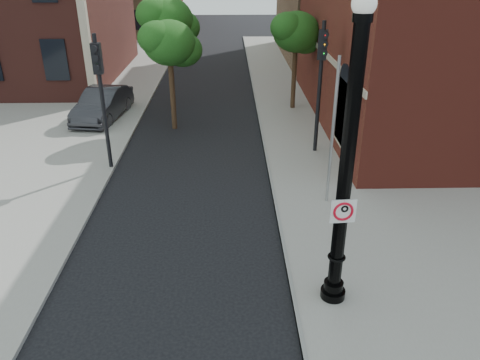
{
  "coord_description": "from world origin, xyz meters",
  "views": [
    {
      "loc": [
        0.52,
        -8.67,
        7.63
      ],
      "look_at": [
        0.78,
        2.0,
        2.46
      ],
      "focal_mm": 35.0,
      "sensor_mm": 36.0,
      "label": 1
    }
  ],
  "objects_px": {
    "lamppost": "(345,181)",
    "no_parking_sign": "(343,211)",
    "traffic_signal_left": "(100,82)",
    "traffic_signal_right": "(321,67)",
    "parked_car": "(103,104)"
  },
  "relations": [
    {
      "from": "lamppost",
      "to": "traffic_signal_left",
      "type": "height_order",
      "value": "lamppost"
    },
    {
      "from": "lamppost",
      "to": "traffic_signal_left",
      "type": "relative_size",
      "value": 1.37
    },
    {
      "from": "lamppost",
      "to": "traffic_signal_right",
      "type": "height_order",
      "value": "lamppost"
    },
    {
      "from": "no_parking_sign",
      "to": "parked_car",
      "type": "height_order",
      "value": "no_parking_sign"
    },
    {
      "from": "lamppost",
      "to": "no_parking_sign",
      "type": "relative_size",
      "value": 12.38
    },
    {
      "from": "parked_car",
      "to": "traffic_signal_right",
      "type": "height_order",
      "value": "traffic_signal_right"
    },
    {
      "from": "traffic_signal_right",
      "to": "no_parking_sign",
      "type": "bearing_deg",
      "value": -81.01
    },
    {
      "from": "traffic_signal_left",
      "to": "traffic_signal_right",
      "type": "height_order",
      "value": "traffic_signal_right"
    },
    {
      "from": "lamppost",
      "to": "no_parking_sign",
      "type": "xyz_separation_m",
      "value": [
        -0.01,
        -0.18,
        -0.65
      ]
    },
    {
      "from": "lamppost",
      "to": "no_parking_sign",
      "type": "bearing_deg",
      "value": -93.5
    },
    {
      "from": "parked_car",
      "to": "traffic_signal_left",
      "type": "distance_m",
      "value": 6.99
    },
    {
      "from": "lamppost",
      "to": "traffic_signal_left",
      "type": "xyz_separation_m",
      "value": [
        -7.12,
        7.89,
        0.22
      ]
    },
    {
      "from": "traffic_signal_right",
      "to": "traffic_signal_left",
      "type": "bearing_deg",
      "value": -153.83
    },
    {
      "from": "no_parking_sign",
      "to": "lamppost",
      "type": "bearing_deg",
      "value": 82.48
    },
    {
      "from": "no_parking_sign",
      "to": "traffic_signal_left",
      "type": "distance_m",
      "value": 10.79
    }
  ]
}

